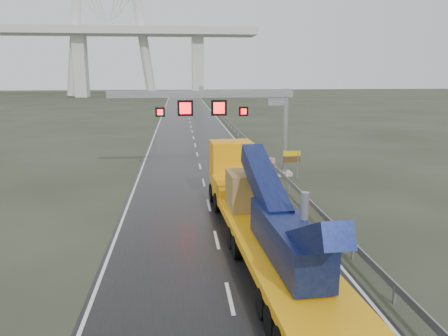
{
  "coord_description": "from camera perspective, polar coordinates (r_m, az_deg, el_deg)",
  "views": [
    {
      "loc": [
        -1.77,
        -17.2,
        8.53
      ],
      "look_at": [
        0.67,
        6.81,
        3.2
      ],
      "focal_mm": 35.0,
      "sensor_mm": 36.0,
      "label": 1
    }
  ],
  "objects": [
    {
      "name": "guardrail",
      "position": [
        48.49,
        3.61,
        3.13
      ],
      "size": [
        0.2,
        140.0,
        1.4
      ],
      "primitive_type": null,
      "color": "gray",
      "rests_on": "ground"
    },
    {
      "name": "ground",
      "position": [
        19.29,
        0.06,
        -13.8
      ],
      "size": [
        400.0,
        400.0,
        0.0
      ],
      "primitive_type": "plane",
      "color": "#292D1F",
      "rests_on": "ground"
    },
    {
      "name": "striped_barrier",
      "position": [
        38.12,
        6.09,
        0.39
      ],
      "size": [
        0.82,
        0.66,
        1.22
      ],
      "primitive_type": "cube",
      "rotation": [
        0.0,
        0.0,
        -0.43
      ],
      "color": "red",
      "rests_on": "ground"
    },
    {
      "name": "road",
      "position": [
        57.86,
        -4.01,
        3.95
      ],
      "size": [
        11.0,
        200.0,
        0.02
      ],
      "primitive_type": "cube",
      "color": "black",
      "rests_on": "ground"
    },
    {
      "name": "sign_gantry",
      "position": [
        35.53,
        0.47,
        7.74
      ],
      "size": [
        14.9,
        1.2,
        7.42
      ],
      "color": "silver",
      "rests_on": "ground"
    },
    {
      "name": "exit_sign_pair",
      "position": [
        35.35,
        8.83,
        1.14
      ],
      "size": [
        1.41,
        0.11,
        2.41
      ],
      "rotation": [
        0.0,
        0.0,
        0.03
      ],
      "color": "gray",
      "rests_on": "ground"
    },
    {
      "name": "heavy_haul_truck",
      "position": [
        22.46,
        4.2,
        -4.81
      ],
      "size": [
        4.12,
        20.81,
        4.86
      ],
      "rotation": [
        0.0,
        0.0,
        0.05
      ],
      "color": "#FFA00E",
      "rests_on": "ground"
    }
  ]
}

